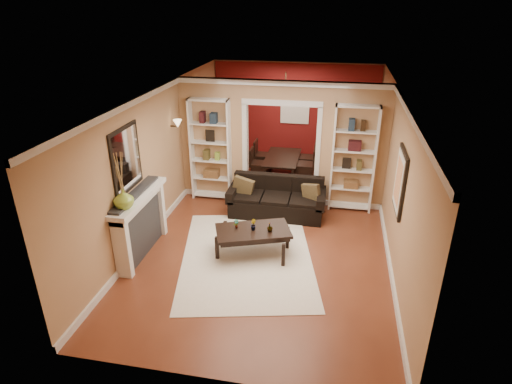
% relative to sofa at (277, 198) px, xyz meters
% --- Properties ---
extents(floor, '(8.00, 8.00, 0.00)m').
position_rel_sofa_xyz_m(floor, '(-0.03, -0.45, -0.40)').
color(floor, brown).
rests_on(floor, ground).
extents(ceiling, '(8.00, 8.00, 0.00)m').
position_rel_sofa_xyz_m(ceiling, '(-0.03, -0.45, 2.30)').
color(ceiling, white).
rests_on(ceiling, ground).
extents(wall_back, '(8.00, 0.00, 8.00)m').
position_rel_sofa_xyz_m(wall_back, '(-0.03, 3.55, 0.95)').
color(wall_back, tan).
rests_on(wall_back, ground).
extents(wall_front, '(8.00, 0.00, 8.00)m').
position_rel_sofa_xyz_m(wall_front, '(-0.03, -4.45, 0.95)').
color(wall_front, tan).
rests_on(wall_front, ground).
extents(wall_left, '(0.00, 8.00, 8.00)m').
position_rel_sofa_xyz_m(wall_left, '(-2.28, -0.45, 0.95)').
color(wall_left, tan).
rests_on(wall_left, ground).
extents(wall_right, '(0.00, 8.00, 8.00)m').
position_rel_sofa_xyz_m(wall_right, '(2.22, -0.45, 0.95)').
color(wall_right, tan).
rests_on(wall_right, ground).
extents(partition_wall, '(4.50, 0.15, 2.70)m').
position_rel_sofa_xyz_m(partition_wall, '(-0.03, 0.75, 0.95)').
color(partition_wall, tan).
rests_on(partition_wall, floor).
extents(red_back_panel, '(4.44, 0.04, 2.64)m').
position_rel_sofa_xyz_m(red_back_panel, '(-0.03, 3.52, 0.92)').
color(red_back_panel, maroon).
rests_on(red_back_panel, floor).
extents(dining_window, '(0.78, 0.03, 0.98)m').
position_rel_sofa_xyz_m(dining_window, '(-0.03, 3.48, 1.15)').
color(dining_window, '#8CA5CC').
rests_on(dining_window, wall_back).
extents(area_rug, '(2.91, 3.60, 0.01)m').
position_rel_sofa_xyz_m(area_rug, '(-0.28, -1.72, -0.39)').
color(area_rug, white).
rests_on(area_rug, floor).
extents(sofa, '(2.03, 0.88, 0.79)m').
position_rel_sofa_xyz_m(sofa, '(0.00, 0.00, 0.00)').
color(sofa, black).
rests_on(sofa, floor).
extents(pillow_left, '(0.44, 0.18, 0.43)m').
position_rel_sofa_xyz_m(pillow_left, '(-0.72, -0.02, 0.21)').
color(pillow_left, brown).
rests_on(pillow_left, sofa).
extents(pillow_right, '(0.39, 0.27, 0.38)m').
position_rel_sofa_xyz_m(pillow_right, '(0.72, -0.02, 0.18)').
color(pillow_right, brown).
rests_on(pillow_right, sofa).
extents(coffee_table, '(1.46, 1.11, 0.49)m').
position_rel_sofa_xyz_m(coffee_table, '(-0.19, -1.60, -0.15)').
color(coffee_table, black).
rests_on(coffee_table, floor).
extents(plant_left, '(0.11, 0.11, 0.17)m').
position_rel_sofa_xyz_m(plant_left, '(-0.49, -1.60, 0.18)').
color(plant_left, '#336626').
rests_on(plant_left, coffee_table).
extents(plant_center, '(0.13, 0.14, 0.20)m').
position_rel_sofa_xyz_m(plant_center, '(-0.19, -1.60, 0.19)').
color(plant_center, '#336626').
rests_on(plant_center, coffee_table).
extents(plant_right, '(0.14, 0.14, 0.18)m').
position_rel_sofa_xyz_m(plant_right, '(0.11, -1.60, 0.18)').
color(plant_right, '#336626').
rests_on(plant_right, coffee_table).
extents(bookshelf_left, '(0.90, 0.30, 2.30)m').
position_rel_sofa_xyz_m(bookshelf_left, '(-1.58, 0.58, 0.75)').
color(bookshelf_left, white).
rests_on(bookshelf_left, floor).
extents(bookshelf_right, '(0.90, 0.30, 2.30)m').
position_rel_sofa_xyz_m(bookshelf_right, '(1.52, 0.58, 0.75)').
color(bookshelf_right, white).
rests_on(bookshelf_right, floor).
extents(fireplace, '(0.32, 1.70, 1.16)m').
position_rel_sofa_xyz_m(fireplace, '(-2.12, -1.95, 0.18)').
color(fireplace, white).
rests_on(fireplace, floor).
extents(vase, '(0.37, 0.37, 0.34)m').
position_rel_sofa_xyz_m(vase, '(-2.12, -2.45, 0.93)').
color(vase, '#88AB37').
rests_on(vase, fireplace).
extents(mirror, '(0.03, 0.95, 1.10)m').
position_rel_sofa_xyz_m(mirror, '(-2.26, -1.95, 1.40)').
color(mirror, silver).
rests_on(mirror, wall_left).
extents(wall_sconce, '(0.18, 0.18, 0.22)m').
position_rel_sofa_xyz_m(wall_sconce, '(-2.18, 0.10, 1.43)').
color(wall_sconce, '#FFE0A5').
rests_on(wall_sconce, wall_left).
extents(framed_art, '(0.04, 0.85, 1.05)m').
position_rel_sofa_xyz_m(framed_art, '(2.18, -1.45, 1.15)').
color(framed_art, black).
rests_on(framed_art, wall_right).
extents(dining_table, '(1.51, 0.84, 0.53)m').
position_rel_sofa_xyz_m(dining_table, '(-0.14, 2.16, -0.13)').
color(dining_table, black).
rests_on(dining_table, floor).
extents(dining_chair_nw, '(0.48, 0.48, 0.83)m').
position_rel_sofa_xyz_m(dining_chair_nw, '(-0.69, 1.86, 0.02)').
color(dining_chair_nw, black).
rests_on(dining_chair_nw, floor).
extents(dining_chair_ne, '(0.48, 0.48, 0.93)m').
position_rel_sofa_xyz_m(dining_chair_ne, '(0.41, 1.86, 0.07)').
color(dining_chair_ne, black).
rests_on(dining_chair_ne, floor).
extents(dining_chair_sw, '(0.49, 0.49, 0.86)m').
position_rel_sofa_xyz_m(dining_chair_sw, '(-0.69, 2.46, 0.03)').
color(dining_chair_sw, black).
rests_on(dining_chair_sw, floor).
extents(dining_chair_se, '(0.57, 0.57, 0.88)m').
position_rel_sofa_xyz_m(dining_chair_se, '(0.41, 2.46, 0.04)').
color(dining_chair_se, black).
rests_on(dining_chair_se, floor).
extents(chandelier, '(0.50, 0.50, 0.30)m').
position_rel_sofa_xyz_m(chandelier, '(-0.03, 2.25, 1.62)').
color(chandelier, '#382919').
rests_on(chandelier, ceiling).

